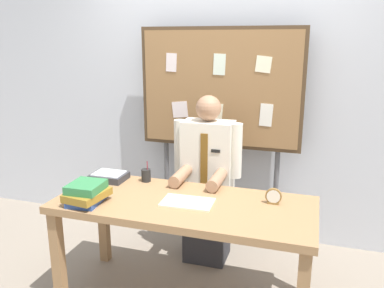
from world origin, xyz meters
name	(u,v)px	position (x,y,z in m)	size (l,w,h in m)	color
back_wall	(225,90)	(0.00, 1.16, 1.35)	(6.40, 0.08, 2.70)	silver
desk	(184,214)	(0.00, 0.00, 0.66)	(1.72, 0.73, 0.75)	#9E754C
person	(207,187)	(0.00, 0.59, 0.64)	(0.55, 0.56, 1.38)	#2D2D33
bulletin_board	(220,92)	(0.00, 0.96, 1.36)	(1.40, 0.09, 1.90)	#4C3823
book_stack	(87,193)	(-0.60, -0.22, 0.82)	(0.24, 0.29, 0.14)	#2D4C99
open_notebook	(187,202)	(0.03, -0.02, 0.76)	(0.34, 0.21, 0.01)	#F4EFCC
desk_clock	(273,197)	(0.57, 0.14, 0.80)	(0.11, 0.04, 0.11)	olive
pen_holder	(146,175)	(-0.40, 0.28, 0.80)	(0.07, 0.07, 0.16)	#262626
paper_tray	(109,176)	(-0.68, 0.22, 0.78)	(0.26, 0.20, 0.06)	#333338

